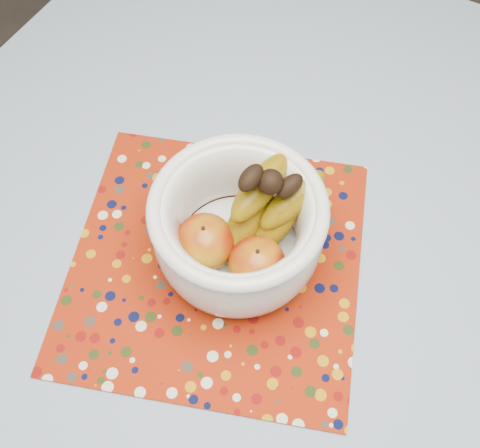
{
  "coord_description": "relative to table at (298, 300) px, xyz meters",
  "views": [
    {
      "loc": [
        0.08,
        -0.32,
        1.46
      ],
      "look_at": [
        -0.09,
        -0.01,
        0.84
      ],
      "focal_mm": 42.0,
      "sensor_mm": 36.0,
      "label": 1
    }
  ],
  "objects": [
    {
      "name": "tablecloth",
      "position": [
        0.0,
        0.0,
        0.08
      ],
      "size": [
        1.32,
        1.32,
        0.01
      ],
      "primitive_type": "cube",
      "color": "#6381A6",
      "rests_on": "table"
    },
    {
      "name": "placemat",
      "position": [
        -0.12,
        -0.04,
        0.09
      ],
      "size": [
        0.5,
        0.5,
        0.0
      ],
      "primitive_type": "cube",
      "rotation": [
        0.0,
        0.0,
        0.33
      ],
      "color": "maroon",
      "rests_on": "tablecloth"
    },
    {
      "name": "table",
      "position": [
        0.0,
        0.0,
        0.0
      ],
      "size": [
        1.2,
        1.2,
        0.75
      ],
      "color": "brown",
      "rests_on": "ground"
    },
    {
      "name": "fruit_bowl",
      "position": [
        -0.09,
        -0.01,
        0.17
      ],
      "size": [
        0.22,
        0.23,
        0.18
      ],
      "color": "silver",
      "rests_on": "placemat"
    }
  ]
}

